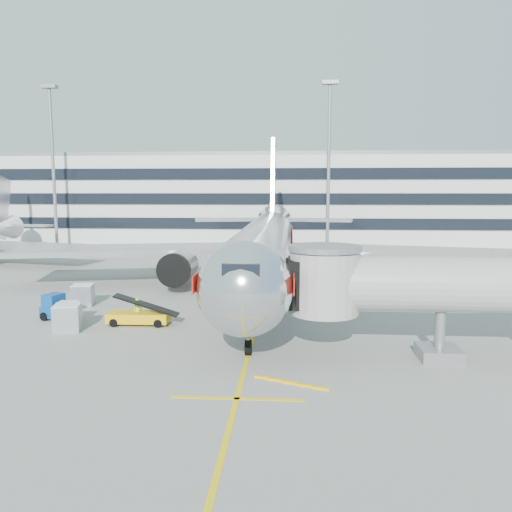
# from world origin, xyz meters

# --- Properties ---
(ground) EXTENTS (180.00, 180.00, 0.00)m
(ground) POSITION_xyz_m (0.00, 0.00, 0.00)
(ground) COLOR gray
(ground) RESTS_ON ground
(lead_in_line) EXTENTS (0.25, 70.00, 0.01)m
(lead_in_line) POSITION_xyz_m (0.00, 10.00, 0.01)
(lead_in_line) COLOR yellow
(lead_in_line) RESTS_ON ground
(stop_bar) EXTENTS (6.00, 0.25, 0.01)m
(stop_bar) POSITION_xyz_m (0.00, -14.00, 0.01)
(stop_bar) COLOR yellow
(stop_bar) RESTS_ON ground
(main_jet) EXTENTS (50.95, 48.70, 16.06)m
(main_jet) POSITION_xyz_m (0.00, 11.72, 4.23)
(main_jet) COLOR silver
(main_jet) RESTS_ON ground
(jet_bridge) EXTENTS (17.80, 4.50, 7.00)m
(jet_bridge) POSITION_xyz_m (12.18, -8.00, 3.87)
(jet_bridge) COLOR silver
(jet_bridge) RESTS_ON ground
(terminal) EXTENTS (150.00, 24.25, 15.60)m
(terminal) POSITION_xyz_m (0.00, 57.95, 7.80)
(terminal) COLOR silver
(terminal) RESTS_ON ground
(light_mast_west) EXTENTS (2.40, 1.20, 25.45)m
(light_mast_west) POSITION_xyz_m (-35.00, 42.00, 14.88)
(light_mast_west) COLOR gray
(light_mast_west) RESTS_ON ground
(light_mast_centre) EXTENTS (2.40, 1.20, 25.45)m
(light_mast_centre) POSITION_xyz_m (8.00, 42.00, 14.88)
(light_mast_centre) COLOR gray
(light_mast_centre) RESTS_ON ground
(belt_loader) EXTENTS (4.43, 1.65, 2.12)m
(belt_loader) POSITION_xyz_m (-8.12, -2.04, 0.60)
(belt_loader) COLOR #E9B009
(belt_loader) RESTS_ON ground
(baggage_tug) EXTENTS (2.80, 2.23, 1.85)m
(baggage_tug) POSITION_xyz_m (-14.34, -1.09, 0.81)
(baggage_tug) COLOR navy
(baggage_tug) RESTS_ON ground
(cargo_container_left) EXTENTS (1.55, 1.55, 1.47)m
(cargo_container_left) POSITION_xyz_m (-13.22, -1.84, 0.74)
(cargo_container_left) COLOR #ADB0B4
(cargo_container_left) RESTS_ON ground
(cargo_container_right) EXTENTS (1.87, 1.87, 1.71)m
(cargo_container_right) POSITION_xyz_m (-14.40, 3.46, 0.86)
(cargo_container_right) COLOR #ADB0B4
(cargo_container_right) RESTS_ON ground
(cargo_container_front) EXTENTS (2.00, 2.00, 1.76)m
(cargo_container_front) POSITION_xyz_m (-12.34, -3.87, 0.89)
(cargo_container_front) COLOR #ADB0B4
(cargo_container_front) RESTS_ON ground
(ramp_worker) EXTENTS (0.78, 0.73, 1.80)m
(ramp_worker) POSITION_xyz_m (-8.24, -1.76, 0.90)
(ramp_worker) COLOR #B9FF1A
(ramp_worker) RESTS_ON ground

